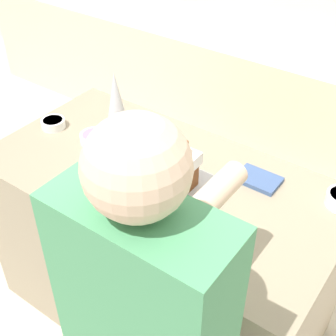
{
  "coord_description": "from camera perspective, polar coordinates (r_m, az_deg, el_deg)",
  "views": [
    {
      "loc": [
        0.96,
        -1.27,
        2.21
      ],
      "look_at": [
        0.04,
        0.0,
        1.0
      ],
      "focal_mm": 50.0,
      "sensor_mm": 36.0,
      "label": 1
    }
  ],
  "objects": [
    {
      "name": "back_cabinet_block",
      "position": [
        3.59,
        15.63,
        6.53
      ],
      "size": [
        6.0,
        0.6,
        0.88
      ],
      "color": "beige",
      "rests_on": "ground_plane"
    },
    {
      "name": "kitchen_island",
      "position": [
        2.36,
        -0.78,
        -9.91
      ],
      "size": [
        1.59,
        0.84,
        0.94
      ],
      "color": "gray",
      "rests_on": "ground_plane"
    },
    {
      "name": "baking_tray",
      "position": [
        1.98,
        0.43,
        -2.1
      ],
      "size": [
        0.47,
        0.32,
        0.01
      ],
      "color": "silver",
      "rests_on": "kitchen_island"
    },
    {
      "name": "candy_bowl_beside_tree",
      "position": [
        2.26,
        -9.0,
        3.7
      ],
      "size": [
        0.14,
        0.14,
        0.04
      ],
      "color": "white",
      "rests_on": "kitchen_island"
    },
    {
      "name": "ground_plane",
      "position": [
        2.73,
        -0.7,
        -16.6
      ],
      "size": [
        12.0,
        12.0,
        0.0
      ],
      "primitive_type": "plane",
      "color": "beige"
    },
    {
      "name": "gingerbread_house",
      "position": [
        1.92,
        0.46,
        0.01
      ],
      "size": [
        0.2,
        0.15,
        0.23
      ],
      "color": "brown",
      "rests_on": "baking_tray"
    },
    {
      "name": "decorative_tree",
      "position": [
        2.31,
        -6.36,
        8.29
      ],
      "size": [
        0.11,
        0.11,
        0.29
      ],
      "color": "silver",
      "rests_on": "kitchen_island"
    },
    {
      "name": "cookbook",
      "position": [
        2.04,
        10.96,
        -1.36
      ],
      "size": [
        0.18,
        0.13,
        0.02
      ],
      "color": "#3F598C",
      "rests_on": "kitchen_island"
    },
    {
      "name": "candy_bowl_behind_tray",
      "position": [
        2.33,
        -1.83,
        5.3
      ],
      "size": [
        0.12,
        0.12,
        0.05
      ],
      "color": "white",
      "rests_on": "kitchen_island"
    },
    {
      "name": "candy_bowl_near_tray_left",
      "position": [
        2.41,
        -13.91,
        5.29
      ],
      "size": [
        0.12,
        0.12,
        0.04
      ],
      "color": "white",
      "rests_on": "kitchen_island"
    }
  ]
}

